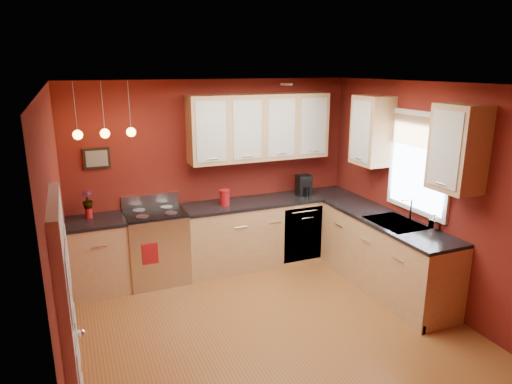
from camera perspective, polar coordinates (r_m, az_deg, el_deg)
name	(u,v)px	position (r m, az deg, el deg)	size (l,w,h in m)	color
floor	(278,334)	(5.10, 2.75, -17.36)	(4.20, 4.20, 0.00)	brown
ceiling	(282,85)	(4.29, 3.21, 13.26)	(4.00, 4.20, 0.02)	white
wall_back	(215,174)	(6.42, -5.11, 2.21)	(4.00, 0.02, 2.60)	maroon
wall_front	(435,327)	(2.95, 21.42, -15.43)	(4.00, 0.02, 2.60)	maroon
wall_left	(62,249)	(4.14, -23.12, -6.56)	(0.02, 4.20, 2.60)	maroon
wall_right	(436,198)	(5.65, 21.60, -0.66)	(0.02, 4.20, 2.60)	maroon
base_cabinets_back_left	(99,257)	(6.12, -19.04, -7.64)	(0.70, 0.60, 0.90)	tan
base_cabinets_back_right	(271,231)	(6.64, 1.89, -4.93)	(2.54, 0.60, 0.90)	tan
base_cabinets_right	(385,255)	(6.05, 15.78, -7.63)	(0.60, 2.10, 0.90)	tan
counter_back_left	(95,221)	(5.96, -19.44, -3.47)	(0.70, 0.62, 0.04)	black
counter_back_right	(271,200)	(6.50, 1.92, -1.04)	(2.54, 0.62, 0.04)	black
counter_right	(387,220)	(5.89, 16.11, -3.42)	(0.62, 2.10, 0.04)	black
gas_range	(157,246)	(6.18, -12.28, -6.59)	(0.76, 0.64, 1.11)	#BCBCC1
dishwasher_front	(303,234)	(6.56, 5.90, -5.29)	(0.60, 0.02, 0.80)	#BCBCC1
sink	(396,224)	(5.78, 17.04, -3.89)	(0.50, 0.70, 0.33)	gray
window	(419,160)	(5.76, 19.75, 3.79)	(0.06, 1.02, 1.22)	white
door_left_wall	(73,360)	(3.18, -21.92, -18.85)	(0.12, 0.82, 2.05)	white
upper_cabinets_back	(260,127)	(6.34, 0.46, 8.09)	(2.00, 0.35, 0.90)	tan
upper_cabinets_right	(410,139)	(5.64, 18.68, 6.35)	(0.35, 1.95, 0.90)	tan
wall_picture	(97,158)	(6.06, -19.28, 3.99)	(0.32, 0.03, 0.26)	black
pendant_lights	(105,133)	(5.68, -18.36, 7.04)	(0.71, 0.11, 0.66)	gray
red_canister	(225,197)	(6.19, -3.94, -0.68)	(0.14, 0.14, 0.21)	maroon
red_vase	(89,212)	(6.03, -20.18, -2.42)	(0.09, 0.09, 0.14)	maroon
flowers	(87,200)	(5.99, -20.32, -0.95)	(0.12, 0.12, 0.22)	maroon
coffee_maker	(304,186)	(6.69, 6.02, 0.78)	(0.21, 0.21, 0.30)	black
soap_pump	(434,222)	(5.63, 21.36, -3.54)	(0.08, 0.09, 0.19)	silver
dish_towel	(150,254)	(5.84, -13.09, -7.55)	(0.20, 0.01, 0.27)	maroon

